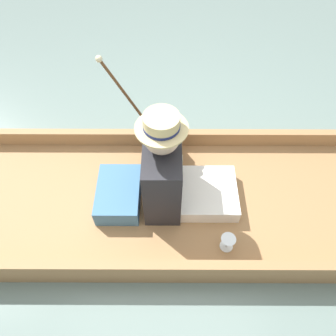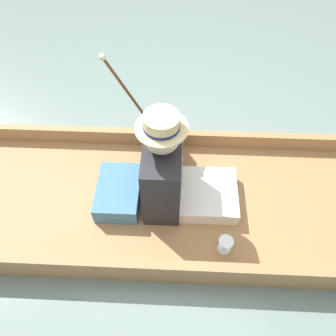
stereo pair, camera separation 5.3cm
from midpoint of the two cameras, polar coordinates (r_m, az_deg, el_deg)
ground_plane at (r=2.46m, az=-0.02°, el=-6.66°), size 16.00×16.00×0.00m
punt_boat at (r=2.40m, az=-0.02°, el=-5.85°), size 1.14×3.20×0.24m
seat_cushion at (r=2.33m, az=-7.90°, el=-4.24°), size 0.42×0.30×0.14m
seated_person at (r=2.13m, az=1.46°, el=-0.96°), size 0.46×0.67×0.80m
teddy_bear at (r=2.44m, az=1.48°, el=4.86°), size 0.31×0.18×0.44m
wine_glass at (r=2.15m, az=10.71°, el=-12.77°), size 0.10×0.10×0.11m
walking_cane at (r=2.31m, az=-5.23°, el=11.49°), size 0.04×0.44×0.87m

